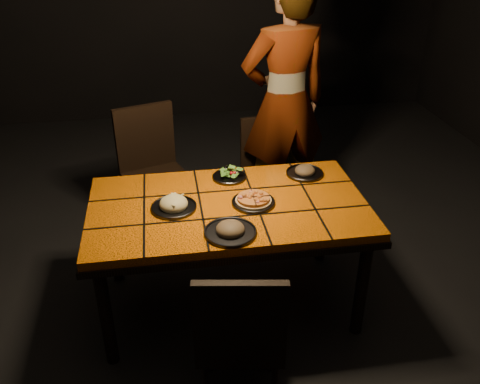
{
  "coord_description": "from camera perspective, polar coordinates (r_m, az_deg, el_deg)",
  "views": [
    {
      "loc": [
        -0.34,
        -2.51,
        2.25
      ],
      "look_at": [
        0.07,
        -0.0,
        0.82
      ],
      "focal_mm": 38.0,
      "sensor_mm": 36.0,
      "label": 1
    }
  ],
  "objects": [
    {
      "name": "plate_salad",
      "position": [
        3.2,
        -1.22,
        1.97
      ],
      "size": [
        0.22,
        0.22,
        0.07
      ],
      "color": "#343438",
      "rests_on": "dining_table"
    },
    {
      "name": "plate_pizza",
      "position": [
        2.93,
        1.52,
        -1.0
      ],
      "size": [
        0.25,
        0.25,
        0.04
      ],
      "color": "#343438",
      "rests_on": "dining_table"
    },
    {
      "name": "plate_pasta",
      "position": [
        2.9,
        -7.45,
        -1.47
      ],
      "size": [
        0.26,
        0.26,
        0.09
      ],
      "color": "#343438",
      "rests_on": "dining_table"
    },
    {
      "name": "chair_far_left",
      "position": [
        3.86,
        -9.87,
        3.13
      ],
      "size": [
        0.57,
        0.57,
        0.99
      ],
      "rotation": [
        0.0,
        0.0,
        0.33
      ],
      "color": "black",
      "rests_on": "ground"
    },
    {
      "name": "diner",
      "position": [
        3.89,
        5.04,
        9.93
      ],
      "size": [
        0.78,
        0.59,
        1.92
      ],
      "primitive_type": "imported",
      "rotation": [
        0.0,
        0.0,
        3.34
      ],
      "color": "brown",
      "rests_on": "ground"
    },
    {
      "name": "plate_mushroom_b",
      "position": [
        3.27,
        7.29,
        2.32
      ],
      "size": [
        0.24,
        0.24,
        0.08
      ],
      "color": "#343438",
      "rests_on": "dining_table"
    },
    {
      "name": "chair_near",
      "position": [
        2.45,
        0.01,
        -15.64
      ],
      "size": [
        0.47,
        0.47,
        0.9
      ],
      "rotation": [
        0.0,
        0.0,
        2.98
      ],
      "color": "black",
      "rests_on": "ground"
    },
    {
      "name": "room_shell",
      "position": [
        2.64,
        -1.53,
        12.89
      ],
      "size": [
        6.04,
        7.04,
        3.08
      ],
      "color": "black",
      "rests_on": "ground"
    },
    {
      "name": "plate_mushroom_a",
      "position": [
        2.66,
        -1.1,
        -4.25
      ],
      "size": [
        0.28,
        0.28,
        0.09
      ],
      "color": "#343438",
      "rests_on": "dining_table"
    },
    {
      "name": "dining_table",
      "position": [
        2.98,
        -1.32,
        -2.59
      ],
      "size": [
        1.62,
        0.92,
        0.75
      ],
      "color": "orange",
      "rests_on": "ground"
    },
    {
      "name": "chair_far_right",
      "position": [
        3.97,
        3.11,
        3.05
      ],
      "size": [
        0.41,
        0.41,
        0.85
      ],
      "rotation": [
        0.0,
        0.0,
        0.07
      ],
      "color": "black",
      "rests_on": "ground"
    }
  ]
}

